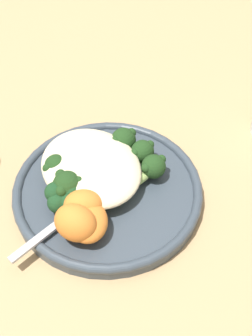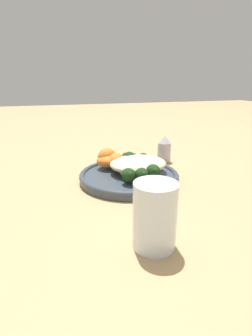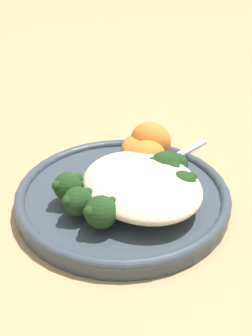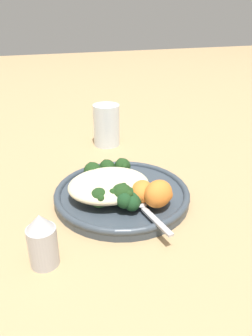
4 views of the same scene
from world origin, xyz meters
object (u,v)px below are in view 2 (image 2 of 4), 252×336
object	(u,v)px
broccoli_stalk_1	(137,174)
spoon	(117,163)
broccoli_stalk_2	(143,171)
salt_shaker	(164,149)
broccoli_stalk_3	(136,166)
plate	(129,176)
broccoli_stalk_5	(127,160)
broccoli_stalk_0	(125,174)
quinoa_mound	(139,164)
kale_tuft	(125,159)
water_glass	(155,216)
broccoli_stalk_4	(139,161)
sweet_potato_chunk_2	(115,160)
sweet_potato_chunk_0	(107,157)
sweet_potato_chunk_1	(107,161)

from	to	relation	value
broccoli_stalk_1	spoon	distance (m)	0.11
broccoli_stalk_2	salt_shaker	world-z (taller)	salt_shaker
broccoli_stalk_3	spoon	xyz separation A→B (m)	(0.03, -0.06, -0.01)
broccoli_stalk_3	salt_shaker	world-z (taller)	salt_shaker
plate	broccoli_stalk_5	bearing A→B (deg)	-102.08
broccoli_stalk_0	broccoli_stalk_5	world-z (taller)	broccoli_stalk_5
quinoa_mound	kale_tuft	xyz separation A→B (m)	(0.02, -0.05, -0.00)
quinoa_mound	spoon	size ratio (longest dim) A/B	1.17
plate	water_glass	size ratio (longest dim) A/B	2.38
broccoli_stalk_1	spoon	size ratio (longest dim) A/B	0.87
broccoli_stalk_1	kale_tuft	bearing A→B (deg)	153.15
water_glass	broccoli_stalk_2	bearing A→B (deg)	-106.28
broccoli_stalk_2	broccoli_stalk_4	world-z (taller)	same
broccoli_stalk_5	sweet_potato_chunk_2	bearing A→B (deg)	124.59
plate	quinoa_mound	size ratio (longest dim) A/B	1.72
sweet_potato_chunk_2	quinoa_mound	bearing A→B (deg)	137.26
broccoli_stalk_3	water_glass	xyz separation A→B (m)	(0.06, 0.26, 0.02)
plate	broccoli_stalk_4	bearing A→B (deg)	-136.69
broccoli_stalk_1	kale_tuft	world-z (taller)	same
broccoli_stalk_2	spoon	bearing A→B (deg)	154.50
broccoli_stalk_5	sweet_potato_chunk_0	bearing A→B (deg)	105.36
broccoli_stalk_1	broccoli_stalk_4	distance (m)	0.09
broccoli_stalk_0	sweet_potato_chunk_1	distance (m)	0.10
plate	sweet_potato_chunk_1	size ratio (longest dim) A/B	4.21
broccoli_stalk_4	kale_tuft	bearing A→B (deg)	119.50
broccoli_stalk_4	sweet_potato_chunk_2	xyz separation A→B (m)	(0.06, -0.01, 0.00)
sweet_potato_chunk_2	broccoli_stalk_1	bearing A→B (deg)	104.62
plate	broccoli_stalk_2	xyz separation A→B (m)	(-0.02, 0.04, 0.02)
broccoli_stalk_0	salt_shaker	distance (m)	0.24
sweet_potato_chunk_2	spoon	distance (m)	0.02
kale_tuft	spoon	size ratio (longest dim) A/B	0.38
broccoli_stalk_1	broccoli_stalk_2	xyz separation A→B (m)	(-0.02, -0.01, 0.00)
quinoa_mound	spoon	world-z (taller)	quinoa_mound
broccoli_stalk_3	spoon	world-z (taller)	broccoli_stalk_3
spoon	plate	bearing A→B (deg)	-178.29
broccoli_stalk_1	salt_shaker	world-z (taller)	salt_shaker
broccoli_stalk_4	spoon	world-z (taller)	broccoli_stalk_4
kale_tuft	water_glass	xyz separation A→B (m)	(0.05, 0.32, 0.01)
spoon	sweet_potato_chunk_2	bearing A→B (deg)	142.60
broccoli_stalk_4	water_glass	xyz separation A→B (m)	(0.08, 0.29, 0.01)
broccoli_stalk_2	sweet_potato_chunk_2	size ratio (longest dim) A/B	2.15
broccoli_stalk_2	broccoli_stalk_5	distance (m)	0.08
broccoli_stalk_1	broccoli_stalk_2	world-z (taller)	broccoli_stalk_2
broccoli_stalk_4	water_glass	world-z (taller)	water_glass
water_glass	quinoa_mound	bearing A→B (deg)	-104.60
sweet_potato_chunk_0	sweet_potato_chunk_1	world-z (taller)	sweet_potato_chunk_0
quinoa_mound	broccoli_stalk_2	bearing A→B (deg)	85.28
sweet_potato_chunk_0	kale_tuft	bearing A→B (deg)	166.50
sweet_potato_chunk_0	sweet_potato_chunk_2	size ratio (longest dim) A/B	1.10
kale_tuft	water_glass	size ratio (longest dim) A/B	0.45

